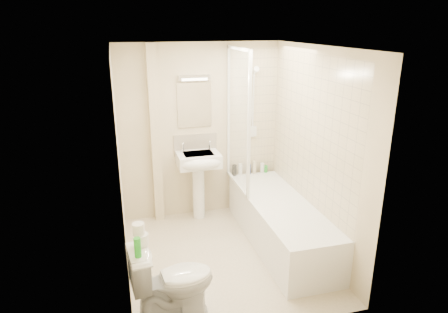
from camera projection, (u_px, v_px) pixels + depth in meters
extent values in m
plane|color=beige|center=(224.00, 256.00, 4.72)|extent=(2.50, 2.50, 0.00)
cube|color=beige|center=(200.00, 132.00, 5.48)|extent=(2.20, 0.02, 2.40)
cube|color=beige|center=(120.00, 170.00, 4.07)|extent=(0.02, 2.50, 2.40)
cube|color=beige|center=(316.00, 153.00, 4.61)|extent=(0.02, 2.50, 2.40)
cube|color=white|center=(224.00, 47.00, 3.96)|extent=(2.20, 2.50, 0.02)
cube|color=beige|center=(252.00, 113.00, 5.59)|extent=(0.70, 0.01, 1.75)
cube|color=beige|center=(311.00, 131.00, 4.65)|extent=(0.01, 2.10, 1.75)
cube|color=beige|center=(155.00, 136.00, 5.27)|extent=(0.12, 0.12, 2.40)
cube|color=beige|center=(195.00, 145.00, 5.51)|extent=(0.60, 0.02, 0.30)
cube|color=white|center=(194.00, 105.00, 5.33)|extent=(0.46, 0.01, 0.60)
cube|color=silver|center=(194.00, 77.00, 5.20)|extent=(0.42, 0.07, 0.07)
cube|color=white|center=(280.00, 223.00, 4.93)|extent=(0.70, 2.10, 0.55)
cube|color=white|center=(281.00, 207.00, 4.86)|extent=(0.56, 1.96, 0.05)
cube|color=white|center=(238.00, 120.00, 5.09)|extent=(0.01, 0.90, 1.80)
cube|color=white|center=(229.00, 113.00, 5.49)|extent=(0.04, 0.04, 1.80)
cube|color=white|center=(249.00, 128.00, 4.68)|extent=(0.04, 0.04, 1.80)
cube|color=white|center=(239.00, 49.00, 4.81)|extent=(0.04, 0.90, 0.04)
cube|color=white|center=(237.00, 184.00, 5.37)|extent=(0.04, 0.90, 0.03)
cylinder|color=white|center=(253.00, 105.00, 5.53)|extent=(0.02, 0.02, 0.90)
cylinder|color=white|center=(252.00, 136.00, 5.67)|extent=(0.05, 0.05, 0.02)
cylinder|color=white|center=(254.00, 72.00, 5.38)|extent=(0.05, 0.05, 0.02)
cylinder|color=white|center=(256.00, 70.00, 5.32)|extent=(0.08, 0.11, 0.11)
cube|color=white|center=(253.00, 131.00, 5.64)|extent=(0.10, 0.05, 0.14)
cylinder|color=white|center=(252.00, 101.00, 5.48)|extent=(0.01, 0.13, 0.84)
cylinder|color=white|center=(199.00, 192.00, 5.57)|extent=(0.16, 0.16, 0.77)
cube|color=white|center=(198.00, 159.00, 5.39)|extent=(0.57, 0.44, 0.17)
ellipsoid|color=white|center=(201.00, 163.00, 5.23)|extent=(0.57, 0.24, 0.17)
cube|color=silver|center=(198.00, 155.00, 5.36)|extent=(0.39, 0.28, 0.04)
cylinder|color=white|center=(183.00, 148.00, 5.39)|extent=(0.03, 0.03, 0.10)
cylinder|color=white|center=(210.00, 146.00, 5.49)|extent=(0.03, 0.03, 0.10)
sphere|color=white|center=(183.00, 144.00, 5.38)|extent=(0.04, 0.04, 0.04)
sphere|color=white|center=(210.00, 142.00, 5.47)|extent=(0.04, 0.04, 0.04)
cylinder|color=black|center=(234.00, 170.00, 5.70)|extent=(0.06, 0.06, 0.16)
cylinder|color=white|center=(240.00, 169.00, 5.72)|extent=(0.06, 0.06, 0.16)
cylinder|color=navy|center=(249.00, 169.00, 5.76)|extent=(0.04, 0.04, 0.14)
cylinder|color=beige|center=(254.00, 167.00, 5.77)|extent=(0.06, 0.06, 0.19)
cylinder|color=silver|center=(262.00, 168.00, 5.81)|extent=(0.06, 0.06, 0.14)
cylinder|color=green|center=(266.00, 169.00, 5.83)|extent=(0.06, 0.06, 0.10)
imported|color=white|center=(173.00, 281.00, 3.64)|extent=(0.59, 0.84, 0.77)
cylinder|color=white|center=(142.00, 240.00, 3.49)|extent=(0.12, 0.12, 0.11)
cylinder|color=white|center=(138.00, 229.00, 3.46)|extent=(0.11, 0.11, 0.10)
cylinder|color=green|center=(138.00, 247.00, 3.31)|extent=(0.06, 0.06, 0.18)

